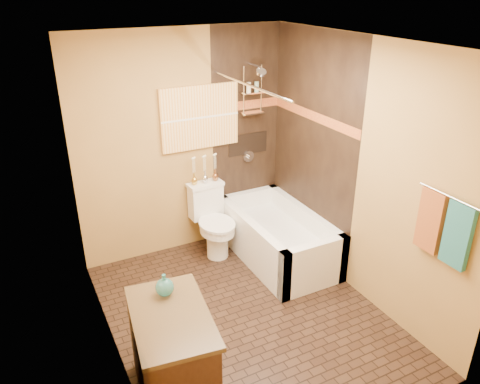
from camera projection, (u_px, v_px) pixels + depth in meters
floor at (246, 315)px, 4.46m from camera, size 3.00×3.00×0.00m
wall_left at (103, 229)px, 3.44m from camera, size 0.02×3.00×2.50m
wall_right at (358, 173)px, 4.44m from camera, size 0.02×3.00×2.50m
wall_back at (183, 146)px, 5.15m from camera, size 2.40×0.02×2.50m
wall_front at (367, 295)px, 2.73m from camera, size 2.40×0.02×2.50m
ceiling at (248, 43)px, 3.42m from camera, size 3.00×3.00×0.00m
alcove_tile_back at (246, 136)px, 5.46m from camera, size 0.85×0.01×2.50m
alcove_tile_right at (312, 149)px, 5.04m from camera, size 0.01×1.50×2.50m
mosaic_band_back at (246, 105)px, 5.30m from camera, size 0.85×0.01×0.10m
mosaic_band_right at (313, 116)px, 4.88m from camera, size 0.01×1.50×0.10m
alcove_niche at (248, 144)px, 5.51m from camera, size 0.50×0.01×0.25m
shower_fixtures at (253, 103)px, 5.21m from camera, size 0.24×0.33×1.16m
curtain_rod at (248, 85)px, 4.39m from camera, size 0.03×1.55×0.03m
towel_bar at (449, 196)px, 3.48m from camera, size 0.02×0.55×0.02m
towel_teal at (458, 235)px, 3.50m from camera, size 0.05×0.22×0.52m
towel_rust at (430, 221)px, 3.71m from camera, size 0.05×0.22×0.52m
sunset_painting at (200, 117)px, 5.09m from camera, size 0.90×0.04×0.70m
vanity_mirror at (121, 234)px, 2.87m from camera, size 0.01×1.00×0.90m
bathtub at (278, 240)px, 5.31m from camera, size 0.80×1.50×0.55m
toilet at (212, 220)px, 5.35m from camera, size 0.42×0.61×0.80m
vanity at (173, 357)px, 3.44m from camera, size 0.65×0.94×0.78m
teal_bottle at (164, 285)px, 3.45m from camera, size 0.17×0.17×0.22m
bud_vases at (205, 169)px, 5.26m from camera, size 0.33×0.07×0.32m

